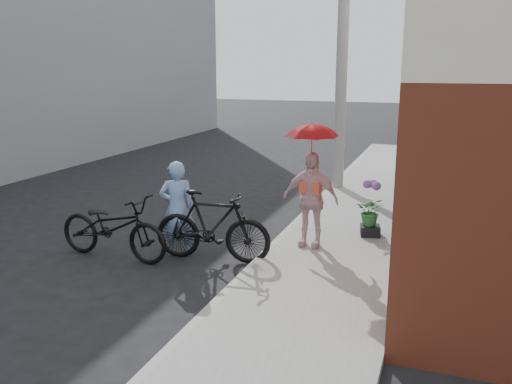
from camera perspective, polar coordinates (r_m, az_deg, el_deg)
The scene contains 11 objects.
ground at distance 8.90m, azimuth -6.22°, elevation -7.67°, with size 80.00×80.00×0.00m, color black.
sidewalk at distance 10.08m, azimuth 9.71°, elevation -4.88°, with size 2.20×24.00×0.12m, color gray.
curb at distance 10.32m, azimuth 3.34°, elevation -4.27°, with size 0.12×24.00×0.12m, color #9E9E99.
utility_pole at distance 13.71m, azimuth 9.07°, elevation 14.51°, with size 0.28×0.28×7.00m, color #9E9E99.
officer at distance 9.19m, azimuth -8.28°, elevation -1.73°, with size 0.59×0.39×1.62m, color #759BD0.
bike_left at distance 9.30m, azimuth -14.82°, elevation -3.57°, with size 0.72×2.08×1.09m, color black.
bike_right at distance 8.90m, azimuth -4.62°, elevation -3.61°, with size 0.55×1.96×1.18m, color black.
kimono_woman at distance 9.23m, azimuth 5.74°, elevation -0.76°, with size 0.96×0.40×1.64m, color beige.
parasol at distance 9.02m, azimuth 5.91°, elevation 6.60°, with size 0.85×0.85×0.74m, color red.
planter at distance 10.14m, azimuth 11.92°, elevation -3.98°, with size 0.35×0.35×0.18m, color black.
potted_plant at distance 10.04m, azimuth 12.02°, elevation -2.00°, with size 0.49×0.42×0.54m, color #2A692F.
Camera 1 is at (3.67, -7.46, 3.17)m, focal length 38.00 mm.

